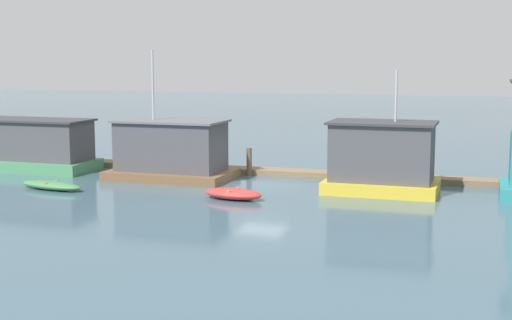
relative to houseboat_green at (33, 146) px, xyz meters
The scene contains 10 objects.
ground_plane 14.42m from the houseboat_green, ahead, with size 200.00×200.00×0.00m, color #426070.
dock_walkway 14.70m from the houseboat_green, 11.65° to the left, with size 42.40×1.45×0.30m, color #846B4C.
houseboat_green is the anchor object (origin of this frame).
houseboat_brown 9.09m from the houseboat_green, ahead, with size 6.71×3.94×7.02m.
houseboat_yellow 20.69m from the houseboat_green, ahead, with size 5.46×3.48×6.00m.
dinghy_green 7.19m from the houseboat_green, 47.55° to the right, with size 3.85×1.68×0.43m.
dinghy_red 15.15m from the houseboat_green, 18.17° to the right, with size 3.02×1.68×0.52m.
mooring_post_near_right 13.01m from the houseboat_green, ahead, with size 0.30×0.30×1.58m, color brown.
mooring_post_near_left 5.45m from the houseboat_green, 21.47° to the left, with size 0.24×0.24×1.74m, color brown.
mooring_post_far_right 8.73m from the houseboat_green, 13.16° to the left, with size 0.26×0.26×1.81m, color brown.
Camera 1 is at (11.34, -35.17, 6.44)m, focal length 50.00 mm.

